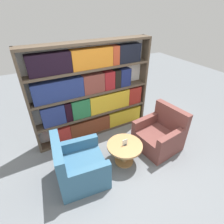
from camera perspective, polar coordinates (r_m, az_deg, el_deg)
The scene contains 6 objects.
ground_plane at distance 3.58m, azimuth 3.96°, elevation -18.30°, with size 14.00×14.00×0.00m, color slate.
bookshelf at distance 3.91m, azimuth -6.33°, elevation 6.03°, with size 2.71×0.30×2.15m.
armchair_left at distance 3.27m, azimuth -10.79°, elevation -17.16°, with size 0.91×0.92×0.91m.
armchair_right at distance 3.98m, azimuth 15.26°, elevation -7.27°, with size 0.91×0.92×0.91m.
coffee_table at distance 3.49m, azimuth 4.13°, elevation -12.18°, with size 0.69×0.69×0.45m.
table_sign at distance 3.36m, azimuth 4.25°, elevation -9.95°, with size 0.11×0.06×0.13m.
Camera 1 is at (-1.28, -1.89, 2.75)m, focal length 28.00 mm.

